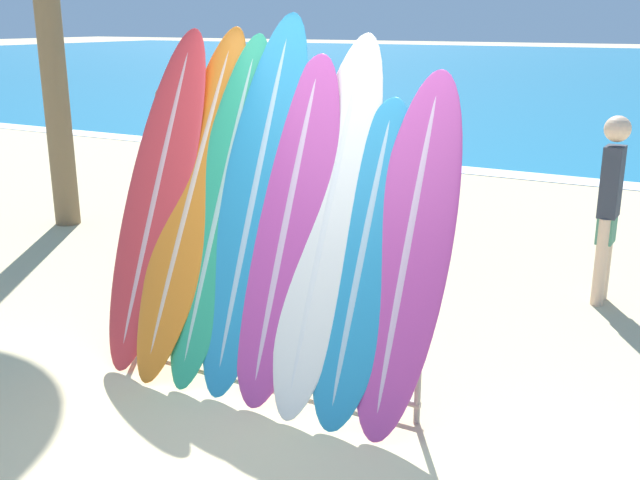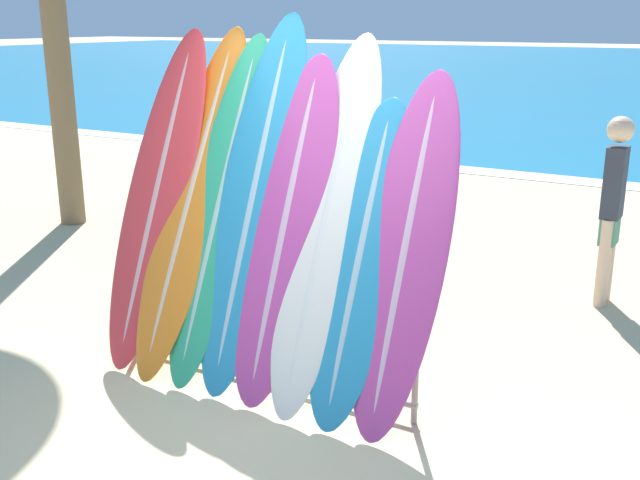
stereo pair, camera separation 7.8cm
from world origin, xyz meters
The scene contains 13 objects.
ground_plane centered at (0.00, 0.00, 0.00)m, with size 160.00×160.00×0.00m, color #CCB789.
surfboard_rack centered at (-0.32, 0.58, 0.44)m, with size 2.28×0.04×0.80m.
surfboard_slot_0 centered at (-1.31, 0.73, 1.18)m, with size 0.56×1.10×2.36m.
surfboard_slot_1 centered at (-1.01, 0.75, 1.19)m, with size 0.53×1.30×2.38m.
surfboard_slot_2 centered at (-0.75, 0.73, 1.16)m, with size 0.50×1.14×2.33m.
surfboard_slot_3 centered at (-0.47, 0.75, 1.23)m, with size 0.57×1.12×2.47m.
surfboard_slot_4 centered at (-0.18, 0.68, 1.10)m, with size 0.58×1.02×2.21m.
surfboard_slot_5 centered at (0.10, 0.73, 1.17)m, with size 0.53×1.18×2.34m.
surfboard_slot_6 centered at (0.38, 0.64, 0.98)m, with size 0.54×0.95×1.95m.
surfboard_slot_7 centered at (0.67, 0.67, 1.06)m, with size 0.54×0.96×2.13m.
person_near_water centered at (1.45, 3.30, 0.90)m, with size 0.22×0.28×1.64m.
person_mid_beach centered at (-1.78, 4.27, 0.82)m, with size 0.22×0.26×1.51m.
person_far_left centered at (-2.90, 2.79, 0.96)m, with size 0.24×0.29×1.76m.
Camera 2 is at (2.32, -3.31, 2.41)m, focal length 42.00 mm.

